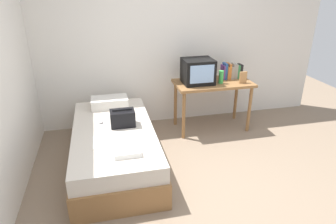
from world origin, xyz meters
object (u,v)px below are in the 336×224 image
Objects in this scene: bed at (115,147)px; tv at (198,71)px; book_row at (231,71)px; remote_silver at (101,121)px; picture_frame at (243,77)px; desk at (213,88)px; water_bottle at (221,77)px; folded_towel at (127,151)px; remote_dark at (127,148)px; pillow at (110,102)px; magazine at (102,142)px; handbag at (123,118)px.

bed is 4.55× the size of tv.
book_row is 2.14m from remote_silver.
picture_frame is at bearing 15.62° from bed.
book_row is at bearing 19.35° from desk.
tv reaches higher than remote_silver.
water_bottle is (0.08, -0.09, 0.19)m from desk.
tv reaches higher than folded_towel.
remote_dark reaches higher than bed.
desk is 6.64× the size of picture_frame.
pillow is 1.04m from magazine.
bed is at bearing -59.00° from remote_silver.
desk is at bearing 40.48° from remote_dark.
magazine is at bearing -114.06° from bed.
picture_frame is at bearing -75.51° from book_row.
book_row is 2.20× the size of remote_silver.
water_bottle is (0.33, -0.09, -0.08)m from tv.
book_row is at bearing 104.49° from picture_frame.
desk is 6.06× the size of water_bottle.
book_row reaches higher than desk.
folded_towel is at bearing -50.65° from magazine.
remote_dark is at bearing -149.75° from picture_frame.
picture_frame is at bearing -20.29° from desk.
remote_silver is (-0.14, -0.48, -0.06)m from pillow.
pillow is at bearing 82.32° from magazine.
desk is (1.55, 0.70, 0.42)m from bed.
desk is 1.89m from remote_dark.
pillow is 1.77× the size of magazine.
magazine is (-1.78, -0.92, -0.36)m from water_bottle.
handbag is (0.13, 0.06, 0.35)m from bed.
remote_silver is at bearing -171.52° from picture_frame.
pillow is 3.28× the size of remote_dark.
magazine is (-0.14, -0.31, 0.26)m from bed.
desk is 1.96m from folded_towel.
pillow is (-1.55, 0.02, -0.10)m from desk.
desk is 0.23m from water_bottle.
picture_frame is at bearing 22.28° from magazine.
water_bottle is 0.64× the size of handbag.
handbag is (-1.83, -0.48, -0.25)m from picture_frame.
remote_silver is (-0.27, 0.17, -0.09)m from handbag.
desk reaches higher than remote_silver.
water_bottle is at bearing -46.08° from desk.
folded_towel is at bearing -85.21° from pillow.
picture_frame is 1.12× the size of remote_dark.
folded_towel is (0.25, -0.31, 0.02)m from magazine.
remote_dark is 0.09m from folded_towel.
handbag reaches higher than remote_silver.
folded_towel is at bearing -141.12° from book_row.
pillow is at bearing 101.18° from handbag.
folded_towel is (0.11, -1.33, -0.04)m from pillow.
book_row reaches higher than handbag.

